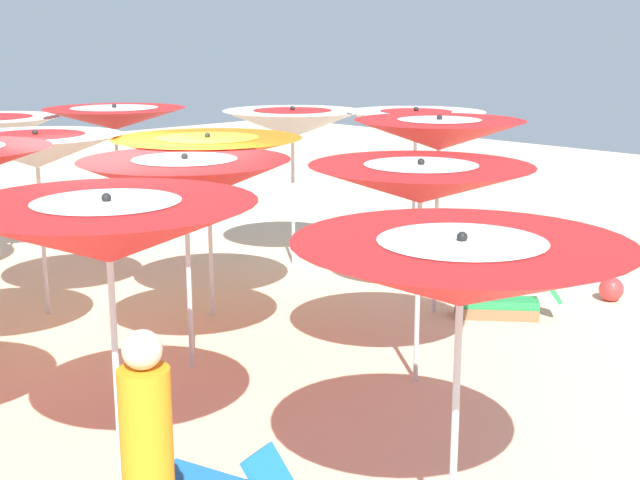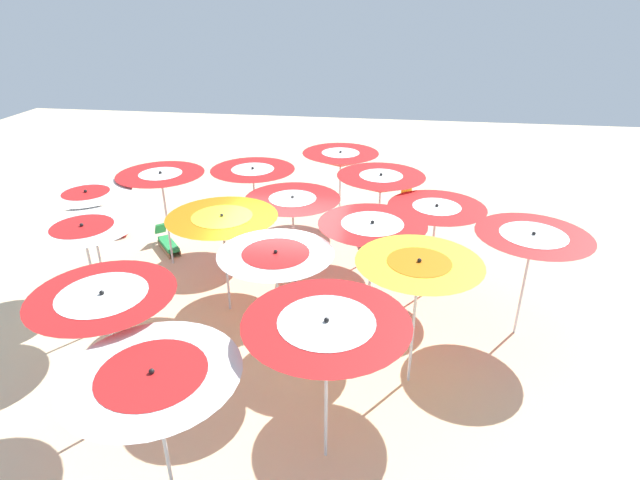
{
  "view_description": "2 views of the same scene",
  "coord_description": "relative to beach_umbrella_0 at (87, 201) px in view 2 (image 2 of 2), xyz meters",
  "views": [
    {
      "loc": [
        4.99,
        8.35,
        3.39
      ],
      "look_at": [
        -1.43,
        1.7,
        1.22
      ],
      "focal_mm": 49.21,
      "sensor_mm": 36.0,
      "label": 1
    },
    {
      "loc": [
        2.06,
        -9.1,
        6.26
      ],
      "look_at": [
        0.5,
        1.74,
        0.95
      ],
      "focal_mm": 28.76,
      "sensor_mm": 36.0,
      "label": 2
    }
  ],
  "objects": [
    {
      "name": "ground",
      "position": [
        4.45,
        -0.49,
        -2.18
      ],
      "size": [
        38.29,
        38.29,
        0.04
      ],
      "primitive_type": "cube",
      "color": "beige"
    },
    {
      "name": "beach_umbrella_0",
      "position": [
        0.0,
        0.0,
        0.0
      ],
      "size": [
        1.93,
        1.93,
        2.42
      ],
      "color": "silver",
      "rests_on": "ground"
    },
    {
      "name": "beach_umbrella_1",
      "position": [
        0.86,
        -1.6,
        -0.03
      ],
      "size": [
        2.04,
        2.04,
        2.38
      ],
      "color": "silver",
      "rests_on": "ground"
    },
    {
      "name": "beach_umbrella_2",
      "position": [
        2.48,
        -3.78,
        0.01
      ],
      "size": [
        2.11,
        2.11,
        2.38
      ],
      "color": "silver",
      "rests_on": "ground"
    },
    {
      "name": "beach_umbrella_3",
      "position": [
        3.85,
        -5.14,
        -0.17
      ],
      "size": [
        2.15,
        2.15,
        2.25
      ],
      "color": "silver",
      "rests_on": "ground"
    },
    {
      "name": "beach_umbrella_4",
      "position": [
        1.13,
        1.31,
        0.06
      ],
      "size": [
        2.05,
        2.05,
        2.46
      ],
      "color": "silver",
      "rests_on": "ground"
    },
    {
      "name": "beach_umbrella_5",
      "position": [
        3.21,
        -0.51,
        -0.1
      ],
      "size": [
        2.25,
        2.25,
        2.26
      ],
      "color": "silver",
      "rests_on": "ground"
    },
    {
      "name": "beach_umbrella_6",
      "position": [
        4.65,
        -1.98,
        -0.12
      ],
      "size": [
        2.02,
        2.02,
        2.29
      ],
      "color": "silver",
      "rests_on": "ground"
    },
    {
      "name": "beach_umbrella_7",
      "position": [
        5.81,
        -4.12,
        0.09
      ],
      "size": [
        2.24,
        2.24,
        2.47
      ],
      "color": "silver",
      "rests_on": "ground"
    },
    {
      "name": "beach_umbrella_8",
      "position": [
        3.02,
        2.59,
        -0.15
      ],
      "size": [
        2.16,
        2.16,
        2.25
      ],
      "color": "silver",
      "rests_on": "ground"
    },
    {
      "name": "beach_umbrella_9",
      "position": [
        4.42,
        0.72,
        -0.19
      ],
      "size": [
        2.12,
        2.12,
        2.25
      ],
      "color": "silver",
      "rests_on": "ground"
    },
    {
      "name": "beach_umbrella_10",
      "position": [
        6.23,
        -0.72,
        0.0
      ],
      "size": [
        2.07,
        2.07,
        2.39
      ],
      "color": "silver",
      "rests_on": "ground"
    },
    {
      "name": "beach_umbrella_11",
      "position": [
        7.05,
        -2.28,
        0.08
      ],
      "size": [
        2.05,
        2.05,
        2.47
      ],
      "color": "silver",
      "rests_on": "ground"
    },
    {
      "name": "beach_umbrella_12",
      "position": [
        5.06,
        4.61,
        -0.25
      ],
      "size": [
        2.19,
        2.19,
        2.18
      ],
      "color": "silver",
      "rests_on": "ground"
    },
    {
      "name": "beach_umbrella_13",
      "position": [
        6.29,
        2.41,
        -0.14
      ],
      "size": [
        2.16,
        2.16,
        2.3
      ],
      "color": "silver",
      "rests_on": "ground"
    },
    {
      "name": "beach_umbrella_14",
      "position": [
        7.53,
        0.81,
        -0.2
      ],
      "size": [
        2.1,
        2.1,
        2.19
      ],
      "color": "silver",
      "rests_on": "ground"
    },
    {
      "name": "beach_umbrella_15",
      "position": [
        9.21,
        -0.52,
        -0.11
      ],
      "size": [
        2.13,
        2.13,
        2.27
      ],
      "color": "silver",
      "rests_on": "ground"
    },
    {
      "name": "lounger_0",
      "position": [
        6.0,
        3.23,
        -1.96
      ],
      "size": [
        0.66,
        1.18,
        0.6
      ],
      "rotation": [
        0.0,
        0.0,
        4.99
      ],
      "color": "#333338",
      "rests_on": "ground"
    },
    {
      "name": "lounger_1",
      "position": [
        5.87,
        -1.54,
        -1.95
      ],
      "size": [
        0.82,
        1.28,
        0.67
      ],
      "rotation": [
        0.0,
        0.0,
        7.41
      ],
      "color": "#333338",
      "rests_on": "ground"
    },
    {
      "name": "lounger_2",
      "position": [
        0.69,
        2.04,
        -1.97
      ],
      "size": [
        1.06,
        1.17,
        0.59
      ],
      "rotation": [
        0.0,
        0.0,
        5.41
      ],
      "color": "olive",
      "rests_on": "ground"
    },
    {
      "name": "beachgoer_0",
      "position": [
        6.97,
        3.89,
        -1.21
      ],
      "size": [
        0.3,
        0.3,
        1.81
      ],
      "rotation": [
        0.0,
        0.0,
        3.88
      ],
      "color": "beige",
      "rests_on": "ground"
    },
    {
      "name": "beach_ball",
      "position": [
        -0.89,
        2.62,
        -2.0
      ],
      "size": [
        0.32,
        0.32,
        0.32
      ],
      "primitive_type": "sphere",
      "color": "red",
      "rests_on": "ground"
    }
  ]
}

